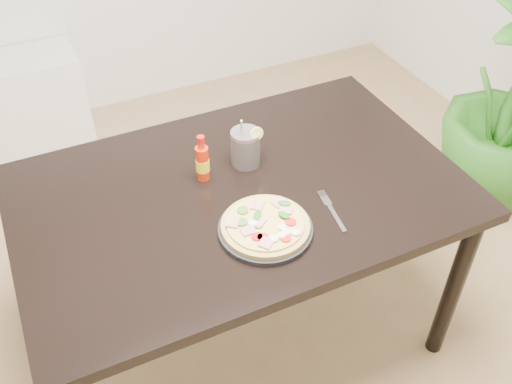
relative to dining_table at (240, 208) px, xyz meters
name	(u,v)px	position (x,y,z in m)	size (l,w,h in m)	color
dining_table	(240,208)	(0.00, 0.00, 0.00)	(1.40, 0.90, 0.75)	black
plate	(265,229)	(-0.01, -0.21, 0.09)	(0.28, 0.28, 0.02)	black
pizza	(266,225)	(-0.01, -0.21, 0.11)	(0.26, 0.26, 0.03)	tan
hot_sauce_bottle	(203,162)	(-0.08, 0.10, 0.15)	(0.05, 0.05, 0.16)	red
cola_cup	(246,148)	(0.07, 0.11, 0.14)	(0.10, 0.10, 0.19)	black
fork	(331,209)	(0.21, -0.21, 0.09)	(0.04, 0.19, 0.00)	silver
plant_pot	(489,175)	(1.47, 0.24, -0.56)	(0.28, 0.28, 0.22)	brown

